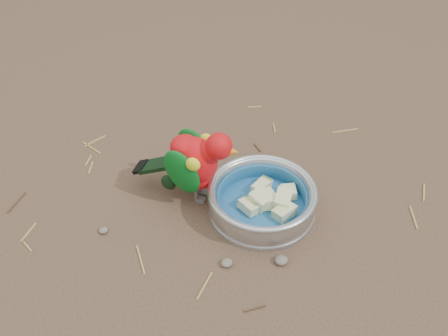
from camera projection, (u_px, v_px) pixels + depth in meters
name	position (u px, v px, depth m)	size (l,w,h in m)	color
ground	(253.00, 199.00, 1.03)	(60.00, 60.00, 0.00)	brown
food_bowl	(261.00, 208.00, 0.99)	(0.21, 0.21, 0.02)	#B2B2BA
bowl_wall	(262.00, 198.00, 0.97)	(0.21, 0.21, 0.04)	#B2B2BA
fruit_wedges	(262.00, 200.00, 0.98)	(0.13, 0.13, 0.03)	beige
lory_parrot	(195.00, 166.00, 0.98)	(0.10, 0.20, 0.16)	red
ground_debris	(234.00, 175.00, 1.08)	(0.90, 0.80, 0.01)	#AC964B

